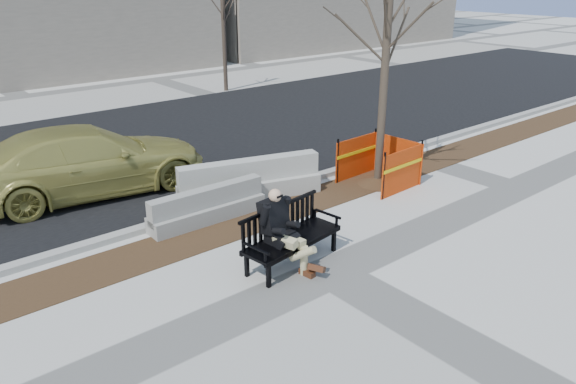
% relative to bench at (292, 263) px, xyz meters
% --- Properties ---
extents(ground, '(120.00, 120.00, 0.00)m').
position_rel_bench_xyz_m(ground, '(0.31, -0.66, 0.00)').
color(ground, beige).
rests_on(ground, ground).
extents(mulch_strip, '(40.00, 1.20, 0.02)m').
position_rel_bench_xyz_m(mulch_strip, '(0.31, 1.94, 0.00)').
color(mulch_strip, '#47301C').
rests_on(mulch_strip, ground).
extents(asphalt_street, '(60.00, 10.40, 0.01)m').
position_rel_bench_xyz_m(asphalt_street, '(0.31, 8.14, 0.00)').
color(asphalt_street, black).
rests_on(asphalt_street, ground).
extents(curb, '(60.00, 0.25, 0.12)m').
position_rel_bench_xyz_m(curb, '(0.31, 2.89, 0.06)').
color(curb, '#9E9B93').
rests_on(curb, ground).
extents(bench, '(2.06, 0.97, 1.05)m').
position_rel_bench_xyz_m(bench, '(0.00, 0.00, 0.00)').
color(bench, black).
rests_on(bench, ground).
extents(seated_man, '(0.75, 1.10, 1.43)m').
position_rel_bench_xyz_m(seated_man, '(-0.27, 0.02, 0.00)').
color(seated_man, black).
rests_on(seated_man, ground).
extents(tree_fence, '(2.36, 2.36, 5.63)m').
position_rel_bench_xyz_m(tree_fence, '(4.14, 1.68, 0.00)').
color(tree_fence, '#F73F0B').
rests_on(tree_fence, ground).
extents(sedan, '(5.65, 2.86, 1.57)m').
position_rel_bench_xyz_m(sedan, '(-1.46, 5.58, 0.00)').
color(sedan, '#A49C49').
rests_on(sedan, ground).
extents(jersey_barrier_left, '(2.57, 0.55, 0.74)m').
position_rel_bench_xyz_m(jersey_barrier_left, '(-0.20, 2.48, 0.00)').
color(jersey_barrier_left, gray).
rests_on(jersey_barrier_left, ground).
extents(jersey_barrier_right, '(3.32, 1.54, 0.94)m').
position_rel_bench_xyz_m(jersey_barrier_right, '(1.21, 2.93, 0.00)').
color(jersey_barrier_right, '#ADAAA1').
rests_on(jersey_barrier_right, ground).
extents(far_tree_right, '(2.19, 2.19, 5.25)m').
position_rel_bench_xyz_m(far_tree_right, '(7.61, 13.55, 0.00)').
color(far_tree_right, '#43362B').
rests_on(far_tree_right, ground).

